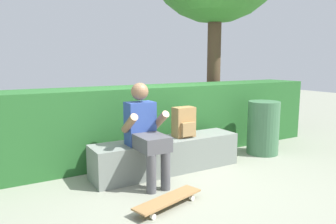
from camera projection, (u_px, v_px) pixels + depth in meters
name	position (u px, v px, depth m)	size (l,w,h in m)	color
ground_plane	(180.00, 178.00, 3.98)	(24.00, 24.00, 0.00)	gray
bench_main	(167.00, 155.00, 4.22)	(2.02, 0.46, 0.44)	slate
person_skater	(145.00, 130.00, 3.77)	(0.49, 0.62, 1.19)	#2D4793
skateboard_near_person	(168.00, 200.00, 3.19)	(0.82, 0.41, 0.09)	olive
backpack_on_bench	(184.00, 122.00, 4.28)	(0.28, 0.23, 0.40)	#A37A47
hedge_row	(144.00, 122.00, 4.86)	(6.19, 0.74, 1.07)	#255C27
trash_bin	(263.00, 128.00, 5.01)	(0.48, 0.48, 0.83)	#3D6B47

